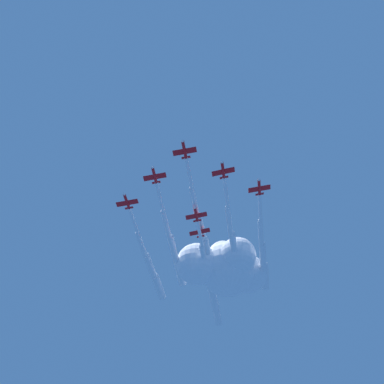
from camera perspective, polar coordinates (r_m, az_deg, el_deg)
name	(u,v)px	position (r m, az deg, el deg)	size (l,w,h in m)	color
jet_lead	(201,230)	(250.32, 0.89, -3.57)	(46.06, 68.11, 3.88)	red
jet_port_inner	(234,248)	(260.12, 3.96, -5.28)	(47.84, 71.28, 4.05)	red
jet_starboard_inner	(174,251)	(261.91, -1.69, -5.55)	(46.54, 70.88, 3.94)	red
jet_port_mid	(263,257)	(266.88, 6.68, -6.07)	(44.68, 67.81, 3.92)	red
jet_starboard_mid	(151,268)	(269.94, -3.83, -7.13)	(45.99, 66.89, 3.88)	red
jet_port_outer	(209,281)	(278.58, 1.65, -8.33)	(47.10, 71.03, 3.97)	red
jet_starboard_outer	(213,295)	(290.33, 1.95, -9.63)	(49.05, 73.79, 4.04)	red
cloud_puff	(226,266)	(273.26, 3.18, -6.95)	(42.95, 30.00, 27.12)	white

